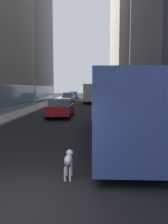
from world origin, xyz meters
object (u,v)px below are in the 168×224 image
(car_blue_hatchback, at_px, (74,95))
(car_silver_sedan, at_px, (69,97))
(transit_bus, at_px, (119,103))
(car_grey_wagon, at_px, (100,96))
(box_truck, at_px, (91,93))
(dalmatian_dog, at_px, (69,160))
(car_red_coupe, at_px, (61,108))

(car_blue_hatchback, bearing_deg, car_silver_sedan, -90.00)
(car_blue_hatchback, bearing_deg, transit_bus, -81.99)
(car_grey_wagon, relative_size, car_silver_sedan, 1.07)
(box_truck, distance_m, dalmatian_dog, 30.97)
(car_blue_hatchback, height_order, box_truck, box_truck)
(car_grey_wagon, height_order, box_truck, box_truck)
(car_grey_wagon, bearing_deg, car_silver_sedan, -133.76)
(dalmatian_dog, bearing_deg, transit_bus, 68.46)
(car_grey_wagon, bearing_deg, dalmatian_dog, -92.80)
(transit_bus, distance_m, car_silver_sedan, 29.37)
(car_silver_sedan, bearing_deg, box_truck, -34.84)
(dalmatian_dog, bearing_deg, car_silver_sedan, 96.20)
(car_blue_hatchback, distance_m, car_red_coupe, 31.89)
(car_silver_sedan, bearing_deg, car_red_coupe, -85.62)
(transit_bus, xyz_separation_m, car_grey_wagon, (0.00, 34.67, -0.95))
(car_red_coupe, bearing_deg, box_truck, 82.44)
(transit_bus, relative_size, car_blue_hatchback, 2.52)
(box_truck, relative_size, dalmatian_dog, 7.79)
(transit_bus, relative_size, car_grey_wagon, 2.43)
(car_blue_hatchback, height_order, car_red_coupe, same)
(transit_bus, distance_m, car_blue_hatchback, 40.21)
(transit_bus, bearing_deg, car_grey_wagon, 90.00)
(car_grey_wagon, distance_m, car_blue_hatchback, 7.60)
(car_red_coupe, xyz_separation_m, dalmatian_dog, (2.06, -12.86, -0.31))
(car_grey_wagon, height_order, dalmatian_dog, car_grey_wagon)
(car_red_coupe, xyz_separation_m, box_truck, (2.40, 18.08, 0.84))
(car_blue_hatchback, relative_size, dalmatian_dog, 4.76)
(car_silver_sedan, bearing_deg, car_blue_hatchback, 90.00)
(car_red_coupe, relative_size, box_truck, 0.55)
(car_red_coupe, height_order, car_silver_sedan, same)
(car_grey_wagon, xyz_separation_m, car_red_coupe, (-4.00, -26.72, -0.00))
(dalmatian_dog, bearing_deg, car_grey_wagon, 87.20)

